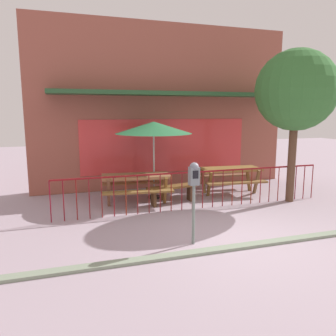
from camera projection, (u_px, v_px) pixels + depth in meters
The scene contains 10 objects.
ground at pixel (240, 239), 6.48m from camera, with size 40.00×40.00×0.00m, color #A794A2.
pub_storefront at pixel (164, 107), 10.77m from camera, with size 8.38×1.35×5.15m.
patio_fence_front at pixel (198, 183), 8.38m from camera, with size 7.06×0.04×0.97m.
picnic_table_left at pixel (136, 181), 8.90m from camera, with size 1.95×1.56×0.79m.
picnic_table_right at pixel (230, 173), 9.99m from camera, with size 1.92×1.52×0.79m.
patio_umbrella at pixel (154, 128), 9.23m from camera, with size 2.13×2.13×2.17m.
patio_bench at pixel (172, 190), 8.94m from camera, with size 1.44×0.59×0.48m.
parking_meter_near at pixel (194, 182), 6.04m from camera, with size 0.18×0.17×1.54m.
street_tree at pixel (296, 91), 8.70m from camera, with size 2.12×2.12×4.05m.
curb_edge at pixel (251, 246), 6.11m from camera, with size 11.73×0.20×0.11m, color gray.
Camera 1 is at (-3.21, -5.44, 2.44)m, focal length 35.68 mm.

